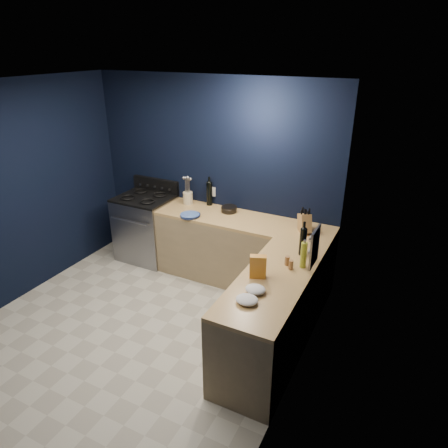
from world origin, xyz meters
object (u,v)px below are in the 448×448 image
Objects in this scene: gas_range at (147,229)px; plate_stack at (190,215)px; knife_block at (305,223)px; crouton_bag at (258,267)px; utensil_crock at (188,198)px.

plate_stack is (0.88, -0.20, 0.46)m from gas_range.
gas_range is at bearing 167.07° from plate_stack.
knife_block is at bearing 8.33° from plate_stack.
knife_block is 0.95× the size of crouton_bag.
knife_block reaches higher than utensil_crock.
gas_range is at bearing -164.17° from utensil_crock.
utensil_crock is at bearing 15.83° from gas_range.
plate_stack is at bearing 156.13° from knife_block.
gas_range is 4.24× the size of knife_block.
utensil_crock is 0.73× the size of crouton_bag.
plate_stack is 0.46m from utensil_crock.
plate_stack is 1.67m from crouton_bag.
utensil_crock is (0.62, 0.18, 0.52)m from gas_range.
plate_stack is at bearing -12.93° from gas_range.
utensil_crock is (-0.26, 0.38, 0.07)m from plate_stack.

